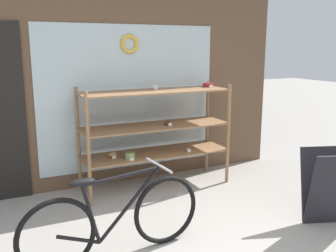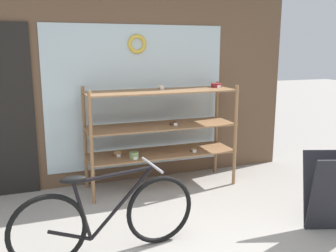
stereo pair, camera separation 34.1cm
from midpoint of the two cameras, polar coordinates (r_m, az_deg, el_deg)
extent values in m
cube|color=brown|center=(5.00, -5.17, 9.71)|extent=(4.87, 0.08, 3.24)
cube|color=silver|center=(5.05, -2.73, 4.40)|extent=(2.44, 0.02, 1.90)
torus|color=gold|center=(4.99, -2.74, 12.37)|extent=(0.26, 0.06, 0.26)
cylinder|color=#8E6642|center=(4.34, -9.39, -3.49)|extent=(0.04, 0.04, 1.33)
cylinder|color=#8E6642|center=(5.02, 12.13, -1.49)|extent=(0.04, 0.04, 1.33)
cylinder|color=#8E6642|center=(4.86, -10.60, -1.88)|extent=(0.04, 0.04, 1.33)
cylinder|color=#8E6642|center=(5.48, 9.13, -0.27)|extent=(0.04, 0.04, 1.33)
cube|color=#8E6642|center=(4.90, 0.95, -4.12)|extent=(1.92, 0.59, 0.02)
cube|color=#8E6642|center=(4.81, 0.96, 0.03)|extent=(1.92, 0.59, 0.02)
cube|color=#8E6642|center=(4.74, 0.98, 5.33)|extent=(1.92, 0.59, 0.02)
cylinder|color=maroon|center=(5.17, 9.25, 6.13)|extent=(0.14, 0.14, 0.06)
cube|color=white|center=(5.10, 9.69, 5.93)|extent=(0.05, 0.00, 0.04)
torus|color=#4C2D1E|center=(4.83, 2.90, 0.39)|extent=(0.12, 0.12, 0.04)
cube|color=white|center=(4.77, 3.22, 0.24)|extent=(0.05, 0.00, 0.04)
ellipsoid|color=#AD7F4C|center=(4.74, -5.67, -4.15)|extent=(0.11, 0.09, 0.07)
cube|color=white|center=(4.69, -5.47, -4.57)|extent=(0.05, 0.00, 0.04)
cylinder|color=#7A995B|center=(4.62, -3.10, -4.48)|extent=(0.12, 0.12, 0.08)
cube|color=white|center=(4.57, -2.84, -4.98)|extent=(0.05, 0.00, 0.04)
ellipsoid|color=beige|center=(4.89, 0.94, 5.97)|extent=(0.08, 0.07, 0.06)
cube|color=white|center=(4.85, 1.14, 5.79)|extent=(0.05, 0.00, 0.04)
ellipsoid|color=brown|center=(4.94, 5.83, -3.62)|extent=(0.08, 0.07, 0.05)
cube|color=white|center=(4.90, 6.07, -3.85)|extent=(0.05, 0.00, 0.04)
torus|color=black|center=(3.28, -14.96, -15.37)|extent=(0.66, 0.10, 0.65)
torus|color=black|center=(3.56, 1.57, -12.69)|extent=(0.66, 0.10, 0.65)
cylinder|color=black|center=(3.37, -4.09, -11.59)|extent=(0.60, 0.08, 0.60)
cylinder|color=black|center=(3.25, -5.20, -7.43)|extent=(0.71, 0.09, 0.07)
cylinder|color=black|center=(3.28, -9.98, -12.80)|extent=(0.16, 0.04, 0.54)
cylinder|color=black|center=(3.34, -11.80, -16.08)|extent=(0.37, 0.06, 0.18)
ellipsoid|color=black|center=(3.16, -11.29, -8.04)|extent=(0.23, 0.11, 0.06)
cylinder|color=#B2B2B7|center=(3.37, 0.46, -5.98)|extent=(0.06, 0.46, 0.02)
cube|color=#232328|center=(4.27, 25.86, -8.64)|extent=(0.61, 0.38, 0.78)
camera|label=1|loc=(0.17, -87.54, 0.52)|focal=40.00mm
camera|label=2|loc=(0.17, 92.46, -0.52)|focal=40.00mm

